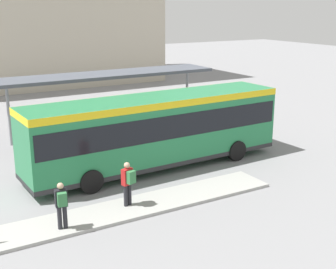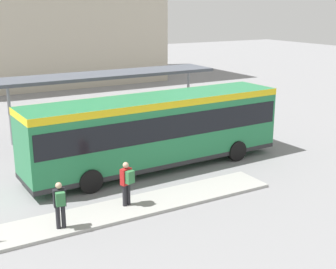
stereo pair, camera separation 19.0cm
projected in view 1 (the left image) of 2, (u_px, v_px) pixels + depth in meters
The scene contains 10 objects.
ground_plane at pixel (157, 167), 21.52m from camera, with size 120.00×120.00×0.00m, color gray.
curb_island at pixel (132, 208), 17.09m from camera, with size 11.63×1.80×0.12m.
city_bus at pixel (157, 127), 21.01m from camera, with size 12.20×2.94×3.30m.
pedestrian_waiting at pixel (128, 181), 16.90m from camera, with size 0.46×0.50×1.66m.
pedestrian_companion at pixel (62, 203), 15.12m from camera, with size 0.42×0.45×1.60m.
bicycle_yellow at pixel (245, 120), 28.90m from camera, with size 0.48×1.70×0.74m.
bicycle_white at pixel (236, 117), 29.38m from camera, with size 0.48×1.77×0.77m.
bicycle_red at pixel (233, 115), 30.10m from camera, with size 0.48×1.57×0.68m.
bicycle_green at pixel (226, 113), 30.60m from camera, with size 0.48×1.75×0.76m.
station_shelter at pixel (106, 76), 26.75m from camera, with size 13.07×2.62×3.44m.
Camera 1 is at (-9.91, -17.75, 7.24)m, focal length 50.00 mm.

